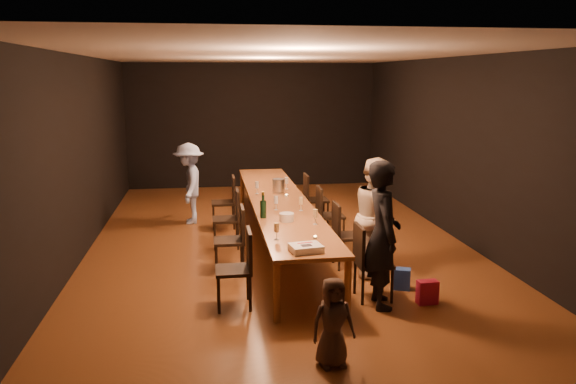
{
  "coord_description": "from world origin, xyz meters",
  "views": [
    {
      "loc": [
        -1.12,
        -8.67,
        2.68
      ],
      "look_at": [
        0.05,
        -0.64,
        1.0
      ],
      "focal_mm": 35.0,
      "sensor_mm": 36.0,
      "label": 1
    }
  ],
  "objects": [
    {
      "name": "wineglass_3",
      "position": [
        0.22,
        -0.81,
        0.85
      ],
      "size": [
        0.06,
        0.06,
        0.21
      ],
      "primitive_type": null,
      "color": "beige",
      "rests_on": "table"
    },
    {
      "name": "tealight_near",
      "position": [
        0.15,
        -2.26,
        0.77
      ],
      "size": [
        0.05,
        0.05,
        0.03
      ],
      "primitive_type": "cylinder",
      "color": "#B2B7B2",
      "rests_on": "table"
    },
    {
      "name": "wineglass_0",
      "position": [
        -0.32,
        -2.23,
        0.85
      ],
      "size": [
        0.06,
        0.06,
        0.21
      ],
      "primitive_type": null,
      "color": "beige",
      "rests_on": "table"
    },
    {
      "name": "wineglass_2",
      "position": [
        -0.13,
        -0.7,
        0.85
      ],
      "size": [
        0.06,
        0.06,
        0.21
      ],
      "primitive_type": null,
      "color": "silver",
      "rests_on": "table"
    },
    {
      "name": "woman_birthday",
      "position": [
        0.88,
        -2.61,
        0.87
      ],
      "size": [
        0.46,
        0.66,
        1.74
      ],
      "primitive_type": "imported",
      "rotation": [
        0.0,
        0.0,
        1.5
      ],
      "color": "black",
      "rests_on": "ground"
    },
    {
      "name": "chair_left_0",
      "position": [
        -0.85,
        -2.4,
        0.47
      ],
      "size": [
        0.42,
        0.42,
        0.93
      ],
      "primitive_type": null,
      "rotation": [
        0.0,
        0.0,
        1.57
      ],
      "color": "black",
      "rests_on": "ground"
    },
    {
      "name": "chair_right_2",
      "position": [
        0.85,
        0.0,
        0.47
      ],
      "size": [
        0.42,
        0.42,
        0.93
      ],
      "primitive_type": null,
      "rotation": [
        0.0,
        0.0,
        -1.57
      ],
      "color": "black",
      "rests_on": "ground"
    },
    {
      "name": "chair_right_1",
      "position": [
        0.85,
        -1.2,
        0.47
      ],
      "size": [
        0.42,
        0.42,
        0.93
      ],
      "primitive_type": null,
      "rotation": [
        0.0,
        0.0,
        -1.57
      ],
      "color": "black",
      "rests_on": "ground"
    },
    {
      "name": "chair_right_3",
      "position": [
        0.85,
        1.2,
        0.47
      ],
      "size": [
        0.42,
        0.42,
        0.93
      ],
      "primitive_type": null,
      "rotation": [
        0.0,
        0.0,
        -1.57
      ],
      "color": "black",
      "rests_on": "ground"
    },
    {
      "name": "table",
      "position": [
        0.0,
        0.0,
        0.7
      ],
      "size": [
        0.9,
        6.0,
        0.75
      ],
      "color": "brown",
      "rests_on": "ground"
    },
    {
      "name": "gift_bag_red",
      "position": [
        1.45,
        -2.65,
        0.14
      ],
      "size": [
        0.25,
        0.14,
        0.29
      ],
      "primitive_type": "cube",
      "rotation": [
        0.0,
        0.0,
        0.05
      ],
      "color": "#CC1E46",
      "rests_on": "ground"
    },
    {
      "name": "chair_left_1",
      "position": [
        -0.85,
        -1.2,
        0.47
      ],
      "size": [
        0.42,
        0.42,
        0.93
      ],
      "primitive_type": null,
      "rotation": [
        0.0,
        0.0,
        1.57
      ],
      "color": "black",
      "rests_on": "ground"
    },
    {
      "name": "tealight_far",
      "position": [
        0.15,
        1.56,
        0.77
      ],
      "size": [
        0.05,
        0.05,
        0.03
      ],
      "primitive_type": "cylinder",
      "color": "#B2B7B2",
      "rests_on": "table"
    },
    {
      "name": "ice_bucket",
      "position": [
        0.07,
        0.57,
        0.86
      ],
      "size": [
        0.26,
        0.26,
        0.23
      ],
      "primitive_type": "cylinder",
      "rotation": [
        0.0,
        0.0,
        0.3
      ],
      "color": "silver",
      "rests_on": "table"
    },
    {
      "name": "woman_tan",
      "position": [
        1.15,
        -1.52,
        0.81
      ],
      "size": [
        0.83,
        0.94,
        1.62
      ],
      "primitive_type": "imported",
      "rotation": [
        0.0,
        0.0,
        1.25
      ],
      "color": "beige",
      "rests_on": "ground"
    },
    {
      "name": "champagne_bottle",
      "position": [
        -0.37,
        -1.14,
        0.93
      ],
      "size": [
        0.11,
        0.11,
        0.37
      ],
      "primitive_type": null,
      "rotation": [
        0.0,
        0.0,
        0.43
      ],
      "color": "black",
      "rests_on": "table"
    },
    {
      "name": "room_shell",
      "position": [
        0.0,
        0.0,
        2.08
      ],
      "size": [
        6.04,
        10.04,
        3.02
      ],
      "color": "black",
      "rests_on": "ground"
    },
    {
      "name": "tealight_mid",
      "position": [
        0.15,
        0.19,
        0.77
      ],
      "size": [
        0.05,
        0.05,
        0.03
      ],
      "primitive_type": "cylinder",
      "color": "#B2B7B2",
      "rests_on": "table"
    },
    {
      "name": "wineglass_1",
      "position": [
        0.28,
        -1.6,
        0.85
      ],
      "size": [
        0.06,
        0.06,
        0.21
      ],
      "primitive_type": null,
      "color": "beige",
      "rests_on": "table"
    },
    {
      "name": "wineglass_4",
      "position": [
        -0.3,
        0.48,
        0.85
      ],
      "size": [
        0.06,
        0.06,
        0.21
      ],
      "primitive_type": null,
      "color": "silver",
      "rests_on": "table"
    },
    {
      "name": "ground",
      "position": [
        0.0,
        0.0,
        0.0
      ],
      "size": [
        10.0,
        10.0,
        0.0
      ],
      "primitive_type": "plane",
      "color": "#402510",
      "rests_on": "ground"
    },
    {
      "name": "chair_right_0",
      "position": [
        0.85,
        -2.4,
        0.47
      ],
      "size": [
        0.42,
        0.42,
        0.93
      ],
      "primitive_type": null,
      "rotation": [
        0.0,
        0.0,
        -1.57
      ],
      "color": "black",
      "rests_on": "ground"
    },
    {
      "name": "chair_left_2",
      "position": [
        -0.85,
        0.0,
        0.47
      ],
      "size": [
        0.42,
        0.42,
        0.93
      ],
      "primitive_type": null,
      "rotation": [
        0.0,
        0.0,
        1.57
      ],
      "color": "black",
      "rests_on": "ground"
    },
    {
      "name": "gift_bag_blue",
      "position": [
        1.3,
        -2.16,
        0.14
      ],
      "size": [
        0.26,
        0.22,
        0.27
      ],
      "primitive_type": "cube",
      "rotation": [
        0.0,
        0.0,
        -0.38
      ],
      "color": "#23449A",
      "rests_on": "ground"
    },
    {
      "name": "child",
      "position": [
        -0.0,
        -3.92,
        0.43
      ],
      "size": [
        0.46,
        0.33,
        0.86
      ],
      "primitive_type": "imported",
      "rotation": [
        0.0,
        0.0,
        0.15
      ],
      "color": "#453127",
      "rests_on": "ground"
    },
    {
      "name": "wineglass_5",
      "position": [
        0.24,
        0.82,
        0.85
      ],
      "size": [
        0.06,
        0.06,
        0.21
      ],
      "primitive_type": null,
      "color": "silver",
      "rests_on": "table"
    },
    {
      "name": "chair_left_3",
      "position": [
        -0.85,
        1.2,
        0.47
      ],
      "size": [
        0.42,
        0.42,
        0.93
      ],
      "primitive_type": null,
      "rotation": [
        0.0,
        0.0,
        1.57
      ],
      "color": "black",
      "rests_on": "ground"
    },
    {
      "name": "plate_stack",
      "position": [
        -0.07,
        -1.38,
        0.81
      ],
      "size": [
        0.25,
        0.25,
        0.11
      ],
      "primitive_type": "cylinder",
      "rotation": [
        0.0,
        0.0,
        -0.3
      ],
      "color": "white",
      "rests_on": "table"
    },
    {
      "name": "birthday_cake",
      "position": [
        -0.05,
        -2.74,
        0.79
      ],
      "size": [
        0.38,
        0.33,
        0.08
      ],
      "rotation": [
        0.0,
        0.0,
        0.16
      ],
      "color": "white",
      "rests_on": "table"
    },
    {
      "name": "man_blue",
      "position": [
        -1.45,
        1.61,
        0.74
      ],
      "size": [
        0.56,
        0.97,
        1.49
      ],
      "primitive_type": "imported",
      "rotation": [
        0.0,
        0.0,
        -1.56
      ],
      "color": "#90A9E0",
      "rests_on": "ground"
    }
  ]
}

